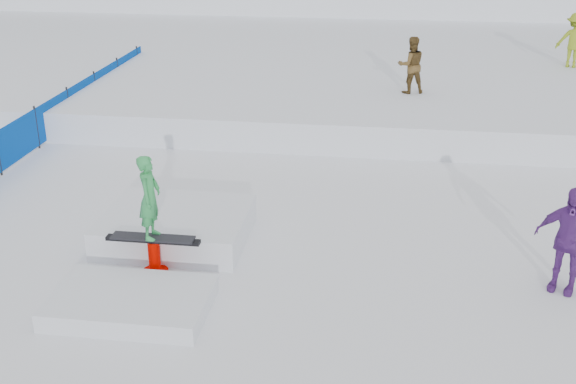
# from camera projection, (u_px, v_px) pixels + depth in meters

# --- Properties ---
(ground) EXTENTS (120.00, 120.00, 0.00)m
(ground) POSITION_uv_depth(u_px,v_px,m) (239.00, 303.00, 11.34)
(ground) COLOR white
(snow_midrise) EXTENTS (50.00, 18.00, 0.80)m
(snow_midrise) POSITION_uv_depth(u_px,v_px,m) (329.00, 61.00, 25.81)
(snow_midrise) COLOR white
(snow_midrise) RESTS_ON ground
(safety_fence) EXTENTS (0.05, 16.00, 1.10)m
(safety_fence) POSITION_uv_depth(u_px,v_px,m) (37.00, 127.00, 18.01)
(safety_fence) COLOR #003BA4
(safety_fence) RESTS_ON ground
(walker_olive) EXTENTS (0.90, 0.78, 1.56)m
(walker_olive) POSITION_uv_depth(u_px,v_px,m) (411.00, 65.00, 19.86)
(walker_olive) COLOR brown
(walker_olive) RESTS_ON snow_midrise
(walker_ygreen) EXTENTS (1.24, 0.94, 1.71)m
(walker_ygreen) POSITION_uv_depth(u_px,v_px,m) (574.00, 40.00, 22.81)
(walker_ygreen) COLOR #889F1C
(walker_ygreen) RESTS_ON snow_midrise
(spectator_purple) EXTENTS (1.14, 0.84, 1.79)m
(spectator_purple) POSITION_uv_depth(u_px,v_px,m) (568.00, 240.00, 11.39)
(spectator_purple) COLOR #632C88
(spectator_purple) RESTS_ON ground
(jib_rail_feature) EXTENTS (2.60, 4.40, 2.11)m
(jib_rail_feature) POSITION_uv_depth(u_px,v_px,m) (165.00, 242.00, 12.64)
(jib_rail_feature) COLOR white
(jib_rail_feature) RESTS_ON ground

